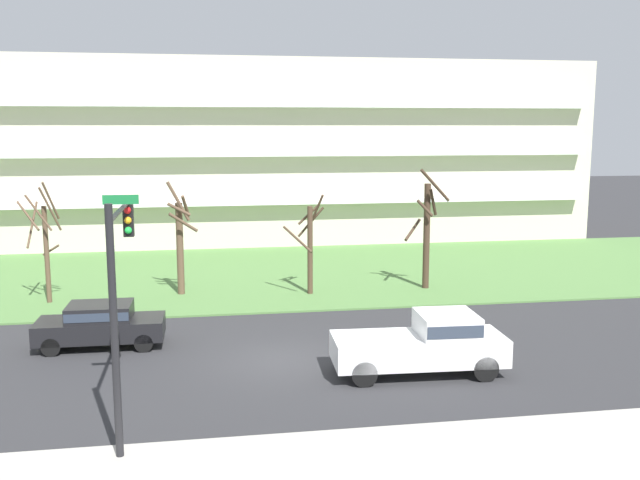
% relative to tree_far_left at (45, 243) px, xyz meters
% --- Properties ---
extents(ground, '(160.00, 160.00, 0.00)m').
position_rel_tree_far_left_xyz_m(ground, '(9.28, -9.18, -2.76)').
color(ground, '#2D2D30').
extents(sidewalk_curb_near, '(80.00, 4.00, 0.15)m').
position_rel_tree_far_left_xyz_m(sidewalk_curb_near, '(9.28, -17.18, -2.69)').
color(sidewalk_curb_near, '#ADA89E').
rests_on(sidewalk_curb_near, ground).
extents(grass_lawn_strip, '(80.00, 16.00, 0.08)m').
position_rel_tree_far_left_xyz_m(grass_lawn_strip, '(9.28, 4.82, -2.72)').
color(grass_lawn_strip, '#547F42').
rests_on(grass_lawn_strip, ground).
extents(apartment_building, '(47.31, 11.05, 12.04)m').
position_rel_tree_far_left_xyz_m(apartment_building, '(9.28, 17.87, 3.26)').
color(apartment_building, beige).
rests_on(apartment_building, ground).
extents(tree_far_left, '(1.85, 1.86, 5.44)m').
position_rel_tree_far_left_xyz_m(tree_far_left, '(0.00, 0.00, 0.00)').
color(tree_far_left, brown).
rests_on(tree_far_left, ground).
extents(tree_left, '(1.37, 1.16, 5.34)m').
position_rel_tree_far_left_xyz_m(tree_left, '(5.76, 0.67, -0.20)').
color(tree_left, brown).
rests_on(tree_left, ground).
extents(tree_center, '(2.00, 2.01, 4.69)m').
position_rel_tree_far_left_xyz_m(tree_center, '(11.62, -0.12, -0.37)').
color(tree_center, '#4C3828').
rests_on(tree_center, ground).
extents(tree_right, '(2.00, 2.01, 5.85)m').
position_rel_tree_far_left_xyz_m(tree_right, '(17.26, 0.05, 0.08)').
color(tree_right, '#423023').
rests_on(tree_right, ground).
extents(pickup_white_near_left, '(5.48, 2.23, 1.95)m').
position_rel_tree_far_left_xyz_m(pickup_white_near_left, '(13.66, -11.19, -1.75)').
color(pickup_white_near_left, white).
rests_on(pickup_white_near_left, ground).
extents(sedan_black_center_left, '(4.42, 1.86, 1.57)m').
position_rel_tree_far_left_xyz_m(sedan_black_center_left, '(3.14, -6.68, -1.89)').
color(sedan_black_center_left, black).
rests_on(sedan_black_center_left, ground).
extents(traffic_signal_mast, '(0.90, 4.45, 6.07)m').
position_rel_tree_far_left_xyz_m(traffic_signal_mast, '(4.78, -14.30, 1.35)').
color(traffic_signal_mast, black).
rests_on(traffic_signal_mast, ground).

